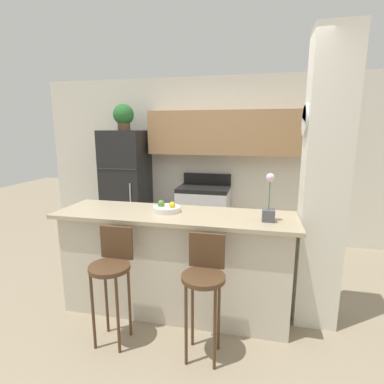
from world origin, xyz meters
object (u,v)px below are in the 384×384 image
at_px(refrigerator, 127,186).
at_px(trash_bin, 155,234).
at_px(bar_stool_left, 112,269).
at_px(potted_plant_on_fridge, 124,116).
at_px(orchid_vase, 269,206).
at_px(stove_range, 204,215).
at_px(bar_stool_right, 204,279).
at_px(fruit_bowl, 167,208).

relative_size(refrigerator, trash_bin, 4.59).
xyz_separation_m(bar_stool_left, trash_bin, (-0.38, 2.08, -0.45)).
xyz_separation_m(refrigerator, potted_plant_on_fridge, (-0.00, 0.00, 1.09)).
distance_m(bar_stool_left, orchid_vase, 1.40).
bearing_deg(refrigerator, bar_stool_left, -68.09).
bearing_deg(orchid_vase, trash_bin, 134.82).
distance_m(stove_range, potted_plant_on_fridge, 1.95).
relative_size(refrigerator, bar_stool_right, 1.80).
bearing_deg(stove_range, potted_plant_on_fridge, -178.81).
height_order(stove_range, orchid_vase, orchid_vase).
xyz_separation_m(orchid_vase, fruit_bowl, (-0.93, 0.09, -0.10)).
height_order(fruit_bowl, trash_bin, fruit_bowl).
height_order(bar_stool_left, orchid_vase, orchid_vase).
relative_size(bar_stool_right, orchid_vase, 2.38).
bearing_deg(stove_range, refrigerator, -178.80).
height_order(stove_range, fruit_bowl, fruit_bowl).
bearing_deg(fruit_bowl, orchid_vase, -5.82).
bearing_deg(bar_stool_right, orchid_vase, 44.99).
relative_size(potted_plant_on_fridge, orchid_vase, 0.96).
relative_size(orchid_vase, trash_bin, 1.08).
bearing_deg(bar_stool_left, trash_bin, 100.39).
xyz_separation_m(refrigerator, bar_stool_right, (1.69, -2.30, -0.23)).
bearing_deg(stove_range, orchid_vase, -64.18).
height_order(potted_plant_on_fridge, orchid_vase, potted_plant_on_fridge).
bearing_deg(potted_plant_on_fridge, bar_stool_right, -53.68).
height_order(refrigerator, trash_bin, refrigerator).
bearing_deg(bar_stool_left, potted_plant_on_fridge, 111.91).
distance_m(fruit_bowl, trash_bin, 1.86).
bearing_deg(orchid_vase, refrigerator, 139.53).
bearing_deg(orchid_vase, bar_stool_right, -135.01).
relative_size(stove_range, bar_stool_left, 1.10).
height_order(bar_stool_left, fruit_bowl, fruit_bowl).
bearing_deg(fruit_bowl, stove_range, 89.04).
xyz_separation_m(stove_range, potted_plant_on_fridge, (-1.25, -0.03, 1.50)).
xyz_separation_m(potted_plant_on_fridge, fruit_bowl, (1.22, -1.74, -0.93)).
relative_size(bar_stool_right, trash_bin, 2.55).
xyz_separation_m(stove_range, trash_bin, (-0.71, -0.24, -0.27)).
bearing_deg(bar_stool_right, trash_bin, 118.86).
bearing_deg(stove_range, trash_bin, -161.08).
bearing_deg(fruit_bowl, bar_stool_left, -118.05).
xyz_separation_m(potted_plant_on_fridge, orchid_vase, (2.15, -1.83, -0.84)).
height_order(stove_range, bar_stool_left, stove_range).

